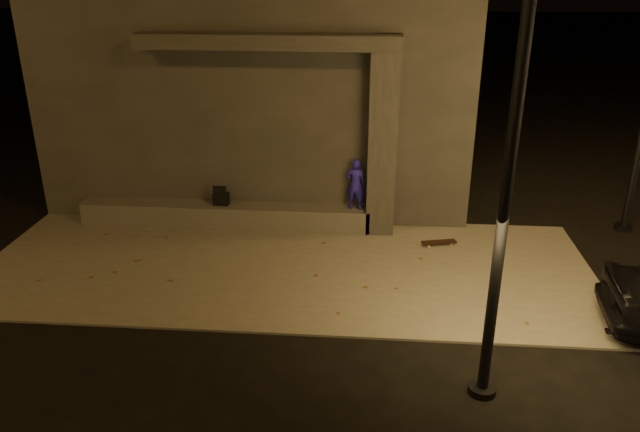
# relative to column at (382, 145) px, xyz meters

# --- Properties ---
(ground) EXTENTS (120.00, 120.00, 0.00)m
(ground) POSITION_rel_column_xyz_m (-1.70, -3.75, -1.84)
(ground) COLOR black
(ground) RESTS_ON ground
(sidewalk) EXTENTS (11.00, 4.40, 0.04)m
(sidewalk) POSITION_rel_column_xyz_m (-1.70, -1.75, -1.82)
(sidewalk) COLOR #68645B
(sidewalk) RESTS_ON ground
(building) EXTENTS (9.00, 5.10, 5.22)m
(building) POSITION_rel_column_xyz_m (-2.70, 2.74, 0.77)
(building) COLOR #34312F
(building) RESTS_ON ground
(ledge) EXTENTS (6.00, 0.55, 0.45)m
(ledge) POSITION_rel_column_xyz_m (-3.20, 0.00, -1.58)
(ledge) COLOR #54524C
(ledge) RESTS_ON sidewalk
(column) EXTENTS (0.55, 0.55, 3.60)m
(column) POSITION_rel_column_xyz_m (0.00, 0.00, 0.00)
(column) COLOR #34312F
(column) RESTS_ON sidewalk
(canopy) EXTENTS (5.00, 0.70, 0.28)m
(canopy) POSITION_rel_column_xyz_m (-2.20, 0.05, 1.94)
(canopy) COLOR #34312F
(canopy) RESTS_ON column
(skateboarder) EXTENTS (0.42, 0.32, 1.05)m
(skateboarder) POSITION_rel_column_xyz_m (-0.50, 0.00, -0.82)
(skateboarder) COLOR #2119A8
(skateboarder) RESTS_ON ledge
(backpack) EXTENTS (0.32, 0.22, 0.43)m
(backpack) POSITION_rel_column_xyz_m (-3.27, 0.00, -1.20)
(backpack) COLOR black
(backpack) RESTS_ON ledge
(skateboard) EXTENTS (0.70, 0.33, 0.08)m
(skateboard) POSITION_rel_column_xyz_m (1.16, -0.65, -1.74)
(skateboard) COLOR black
(skateboard) RESTS_ON sidewalk
(street_lamp_0) EXTENTS (0.36, 0.36, 7.41)m
(street_lamp_0) POSITION_rel_column_xyz_m (1.31, -5.04, 2.36)
(street_lamp_0) COLOR black
(street_lamp_0) RESTS_ON ground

